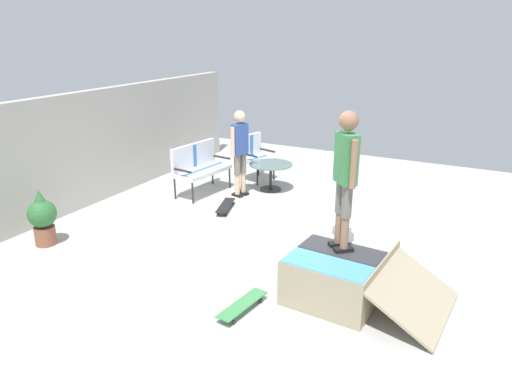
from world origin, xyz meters
name	(u,v)px	position (x,y,z in m)	size (l,w,h in m)	color
ground_plane	(278,244)	(0.00, 0.00, -0.05)	(12.00, 12.00, 0.10)	#B2B2AD
back_wall_cinderblock	(89,148)	(0.00, 4.00, 1.07)	(9.00, 0.20, 2.15)	#ADA89E
skate_ramp	(343,271)	(-1.03, -1.41, 0.30)	(1.51, 1.97, 0.61)	tan
patio_bench	(198,164)	(1.41, 2.47, 0.62)	(1.31, 0.70, 1.02)	#2D2823
patio_chair_near_house	(254,153)	(2.74, 1.88, 0.61)	(0.74, 0.70, 1.02)	#2D2823
patio_table	(271,171)	(2.24, 1.23, 0.40)	(0.90, 0.90, 0.57)	#2D2823
person_watching	(240,147)	(1.64, 1.62, 1.02)	(0.47, 0.30, 1.74)	black
person_skater	(346,171)	(-1.01, -1.35, 1.63)	(0.37, 0.37, 1.75)	black
skateboard_by_bench	(226,206)	(0.80, 1.46, 0.08)	(0.82, 0.43, 0.10)	black
skateboard_spare	(242,305)	(-2.00, -0.47, 0.08)	(0.82, 0.30, 0.10)	#3F8C4C
potted_plant	(42,217)	(-1.81, 3.20, 0.47)	(0.44, 0.44, 0.92)	brown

